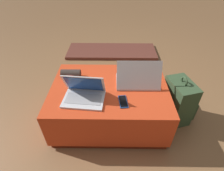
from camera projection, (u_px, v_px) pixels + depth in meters
ground_plane at (110, 117)px, 1.76m from camera, size 14.00×14.00×0.00m
ottoman at (110, 103)px, 1.64m from camera, size 1.02×0.73×0.39m
laptop_near at (84, 94)px, 1.38m from camera, size 0.34×0.25×0.22m
laptop_far at (138, 80)px, 1.52m from camera, size 0.37×0.25×0.24m
cell_phone at (123, 102)px, 1.37m from camera, size 0.08×0.15×0.01m
backpack at (179, 101)px, 1.65m from camera, size 0.30×0.33×0.49m
wrist_brace at (71, 74)px, 1.61m from camera, size 0.18×0.10×0.08m
fireplace_hearth at (112, 51)px, 2.81m from camera, size 1.40×0.50×0.04m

